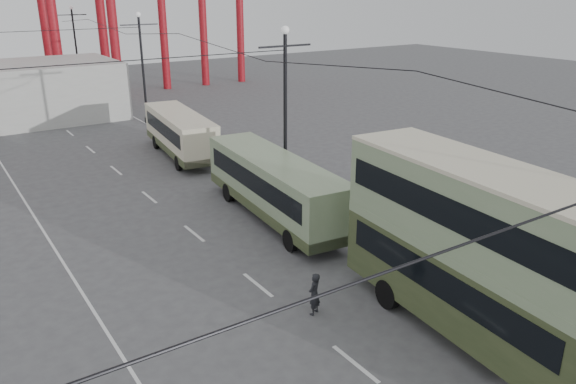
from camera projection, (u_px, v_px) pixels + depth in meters
road_markings at (167, 209)px, 30.01m from camera, size 12.52×120.00×0.01m
lamp_post_mid at (285, 115)px, 30.45m from camera, size 3.20×0.44×9.32m
lamp_post_far at (143, 69)px, 47.66m from camera, size 3.20×0.44×9.32m
lamp_post_distant at (76, 48)px, 64.86m from camera, size 3.20×0.44×9.32m
double_decker_bus at (487, 251)px, 17.62m from camera, size 3.83×11.40×6.01m
single_decker_green at (275, 185)px, 28.30m from camera, size 3.59×11.42×3.18m
single_decker_cream at (180, 132)px, 38.97m from camera, size 3.65×10.00×3.04m
pedestrian at (314, 294)px, 20.12m from camera, size 0.70×0.61×1.61m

